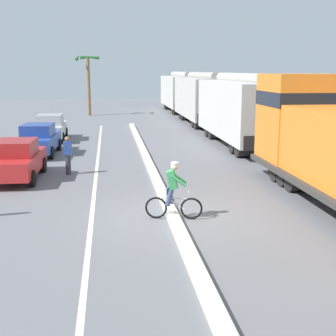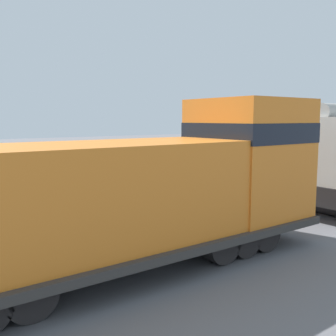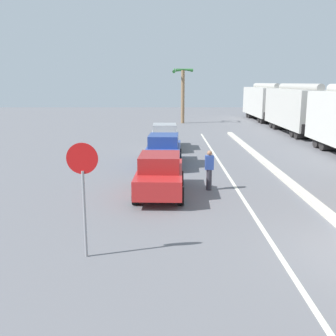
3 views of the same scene
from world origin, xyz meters
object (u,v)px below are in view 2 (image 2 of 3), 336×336
(parked_car_red, at_px, (108,170))
(parked_car_silver, at_px, (246,159))
(parked_car_blue, at_px, (188,163))
(pedestrian_by_cars, at_px, (137,173))
(cyclist, at_px, (32,200))
(locomotive, at_px, (148,194))

(parked_car_red, xyz_separation_m, parked_car_silver, (0.09, 10.90, 0.00))
(parked_car_blue, bearing_deg, pedestrian_by_cars, -69.22)
(parked_car_blue, height_order, cyclist, cyclist)
(parked_car_blue, relative_size, parked_car_silver, 1.01)
(locomotive, height_order, parked_car_blue, locomotive)
(locomotive, height_order, pedestrian_by_cars, locomotive)
(locomotive, distance_m, parked_car_silver, 19.31)
(parked_car_red, relative_size, parked_car_blue, 0.99)
(locomotive, xyz_separation_m, pedestrian_by_cars, (-9.34, 5.48, -0.95))
(parked_car_silver, relative_size, pedestrian_by_cars, 2.60)
(parked_car_blue, xyz_separation_m, pedestrian_by_cars, (1.88, -4.97, 0.03))
(locomotive, relative_size, parked_car_silver, 2.76)
(parked_car_red, height_order, cyclist, cyclist)
(parked_car_blue, height_order, pedestrian_by_cars, same)
(parked_car_red, relative_size, parked_car_silver, 1.01)
(locomotive, bearing_deg, pedestrian_by_cars, 149.61)
(parked_car_silver, bearing_deg, parked_car_red, -90.46)
(cyclist, distance_m, pedestrian_by_cars, 7.47)
(parked_car_red, xyz_separation_m, cyclist, (5.54, -5.86, 0.00))
(cyclist, bearing_deg, pedestrian_by_cars, 118.60)
(locomotive, height_order, cyclist, locomotive)
(parked_car_red, bearing_deg, parked_car_silver, 89.54)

